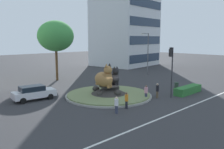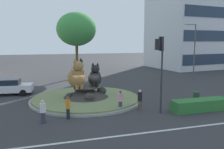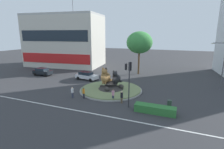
% 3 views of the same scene
% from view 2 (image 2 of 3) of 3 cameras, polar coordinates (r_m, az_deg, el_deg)
% --- Properties ---
extents(ground_plane, '(160.00, 160.00, 0.00)m').
position_cam_2_polar(ground_plane, '(22.10, -6.30, -6.20)').
color(ground_plane, '#333335').
extents(lane_centreline, '(112.00, 0.20, 0.01)m').
position_cam_2_polar(lane_centreline, '(13.97, 0.52, -14.83)').
color(lane_centreline, silver).
rests_on(lane_centreline, ground).
extents(roundabout_island, '(10.17, 10.17, 1.28)m').
position_cam_2_polar(roundabout_island, '(22.01, -6.30, -5.20)').
color(roundabout_island, gray).
rests_on(roundabout_island, ground).
extents(cat_statue_tabby, '(1.82, 2.92, 2.74)m').
position_cam_2_polar(cat_statue_tabby, '(21.28, -8.54, -0.52)').
color(cat_statue_tabby, '#9E703D').
rests_on(cat_statue_tabby, roundabout_island).
extents(cat_statue_black, '(1.57, 2.28, 2.24)m').
position_cam_2_polar(cat_statue_black, '(21.93, -4.18, -0.68)').
color(cat_statue_black, black).
rests_on(cat_statue_black, roundabout_island).
extents(traffic_light_mast, '(0.74, 0.51, 5.78)m').
position_cam_2_polar(traffic_light_mast, '(17.82, 11.72, 3.94)').
color(traffic_light_mast, '#2D2D33').
rests_on(traffic_light_mast, ground).
extents(clipped_hedge_strip, '(4.75, 1.20, 0.90)m').
position_cam_2_polar(clipped_hedge_strip, '(19.93, 20.64, -6.94)').
color(clipped_hedge_strip, '#2D7033').
rests_on(clipped_hedge_strip, ground).
extents(broadleaf_tree_behind_island, '(5.76, 5.76, 9.62)m').
position_cam_2_polar(broadleaf_tree_behind_island, '(35.18, -8.64, 10.82)').
color(broadleaf_tree_behind_island, brown).
rests_on(broadleaf_tree_behind_island, ground).
extents(streetlight_arm, '(2.20, 0.25, 7.77)m').
position_cam_2_polar(streetlight_arm, '(34.71, 19.12, 6.09)').
color(streetlight_arm, '#4C4C51').
rests_on(streetlight_arm, ground).
extents(pedestrian_orange_shirt, '(0.33, 0.33, 1.63)m').
position_cam_2_polar(pedestrian_orange_shirt, '(16.89, -10.64, -7.76)').
color(pedestrian_orange_shirt, black).
rests_on(pedestrian_orange_shirt, ground).
extents(pedestrian_black_shirt, '(0.34, 0.34, 1.70)m').
position_cam_2_polar(pedestrian_black_shirt, '(18.64, 6.76, -6.05)').
color(pedestrian_black_shirt, brown).
rests_on(pedestrian_black_shirt, ground).
extents(pedestrian_white_shirt, '(0.37, 0.37, 1.57)m').
position_cam_2_polar(pedestrian_white_shirt, '(16.52, -16.45, -8.50)').
color(pedestrian_white_shirt, '#33384C').
rests_on(pedestrian_white_shirt, ground).
extents(pedestrian_pink_shirt, '(0.39, 0.39, 1.61)m').
position_cam_2_polar(pedestrian_pink_shirt, '(18.61, 2.05, -6.23)').
color(pedestrian_pink_shirt, '#33384C').
rests_on(pedestrian_pink_shirt, ground).
extents(sedan_on_far_lane, '(4.74, 2.44, 1.61)m').
position_cam_2_polar(sedan_on_far_lane, '(26.19, -23.89, -2.71)').
color(sedan_on_far_lane, silver).
rests_on(sedan_on_far_lane, ground).
extents(litter_bin, '(0.56, 0.56, 0.90)m').
position_cam_2_polar(litter_bin, '(22.68, 19.76, -5.09)').
color(litter_bin, '#2D4233').
rests_on(litter_bin, ground).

